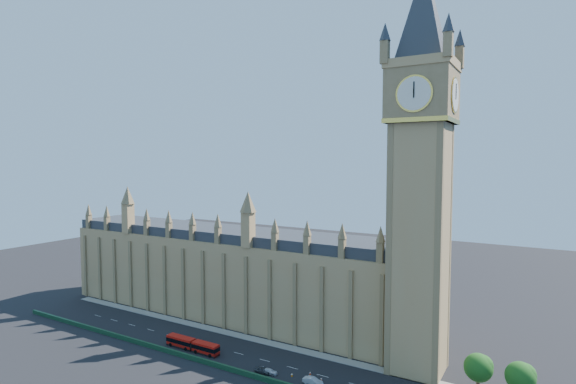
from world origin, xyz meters
The scene contains 14 objects.
ground centered at (0.00, 0.00, 0.00)m, with size 400.00×400.00×0.00m, color black.
palace_westminster centered at (-25.00, 22.00, 13.86)m, with size 120.00×20.00×28.00m.
elizabeth_tower centered at (38.00, 13.99, 54.56)m, with size 20.59×20.59×105.00m.
bridge_parapet centered at (0.00, -9.00, 0.60)m, with size 160.00×0.60×1.20m, color #1E4C2D.
kerb_north centered at (0.00, 9.50, 0.08)m, with size 160.00×3.00×0.16m, color gray.
tree_east_near centered at (52.22, 10.08, 5.64)m, with size 6.00×6.00×8.50m.
tree_east_far centered at (60.22, 10.08, 5.64)m, with size 6.00×6.00×8.50m.
red_bus centered at (-15.70, -4.48, 1.48)m, with size 16.51×2.64×2.80m.
car_grey centered at (7.33, -5.86, 0.70)m, with size 1.65×4.11×1.40m, color #3D4044.
car_silver centered at (19.82, -4.64, 0.76)m, with size 1.61×4.62×1.52m, color #B8BBC0.
car_white centered at (8.84, -5.40, 0.59)m, with size 1.65×4.05×1.18m, color silver.
cone_a centered at (14.00, -3.83, 0.38)m, with size 0.52×0.52×0.77m.
cone_b centered at (17.27, -1.01, 0.38)m, with size 0.64×0.64×0.76m.
cone_c centered at (20.77, -2.27, 0.36)m, with size 0.60×0.60×0.73m.
Camera 1 is at (63.65, -90.78, 49.55)m, focal length 28.00 mm.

